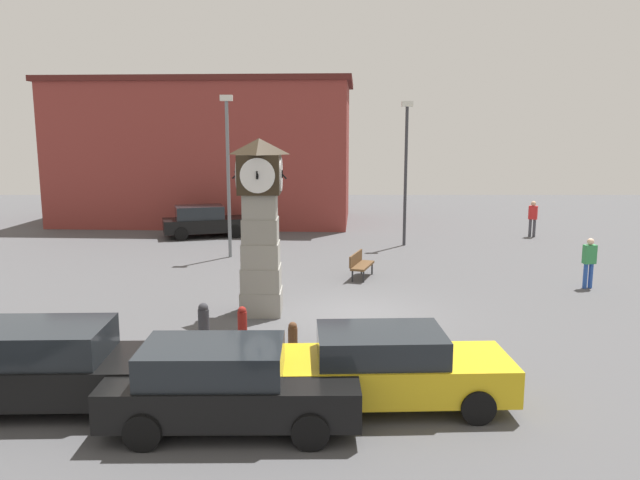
{
  "coord_description": "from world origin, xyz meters",
  "views": [
    {
      "loc": [
        -1.07,
        -17.28,
        5.23
      ],
      "look_at": [
        -1.1,
        2.06,
        1.81
      ],
      "focal_mm": 35.0,
      "sensor_mm": 36.0,
      "label": 1
    }
  ],
  "objects_px": {
    "clock_tower": "(262,225)",
    "bollard_far_row": "(244,329)",
    "bollard_near_tower": "(351,354)",
    "pedestrian_crossing_lot": "(591,260)",
    "car_navy_sedan": "(56,366)",
    "car_by_building": "(394,367)",
    "car_near_tower": "(228,385)",
    "bollard_end_row": "(205,322)",
    "bench": "(361,263)",
    "street_lamp_near_road": "(229,165)",
    "bollard_mid_row": "(294,342)",
    "street_lamp_far_side": "(407,163)",
    "pedestrian_near_bench": "(534,216)",
    "car_far_lot": "(205,221)"
  },
  "relations": [
    {
      "from": "car_far_lot",
      "to": "street_lamp_far_side",
      "type": "height_order",
      "value": "street_lamp_far_side"
    },
    {
      "from": "bollard_near_tower",
      "to": "bollard_far_row",
      "type": "bearing_deg",
      "value": 145.8
    },
    {
      "from": "pedestrian_near_bench",
      "to": "car_by_building",
      "type": "bearing_deg",
      "value": -115.42
    },
    {
      "from": "bollard_near_tower",
      "to": "pedestrian_crossing_lot",
      "type": "height_order",
      "value": "pedestrian_crossing_lot"
    },
    {
      "from": "clock_tower",
      "to": "car_navy_sedan",
      "type": "bearing_deg",
      "value": -118.28
    },
    {
      "from": "bollard_near_tower",
      "to": "car_navy_sedan",
      "type": "xyz_separation_m",
      "value": [
        -5.66,
        -1.3,
        0.25
      ]
    },
    {
      "from": "bollard_mid_row",
      "to": "car_near_tower",
      "type": "height_order",
      "value": "car_near_tower"
    },
    {
      "from": "bollard_near_tower",
      "to": "bollard_far_row",
      "type": "xyz_separation_m",
      "value": [
        -2.47,
        1.68,
        0.0
      ]
    },
    {
      "from": "car_by_building",
      "to": "pedestrian_near_bench",
      "type": "relative_size",
      "value": 2.45
    },
    {
      "from": "bollard_near_tower",
      "to": "car_near_tower",
      "type": "xyz_separation_m",
      "value": [
        -2.27,
        -2.13,
        0.22
      ]
    },
    {
      "from": "car_near_tower",
      "to": "street_lamp_far_side",
      "type": "xyz_separation_m",
      "value": [
        5.52,
        17.83,
        2.96
      ]
    },
    {
      "from": "bollard_far_row",
      "to": "pedestrian_crossing_lot",
      "type": "xyz_separation_m",
      "value": [
        10.81,
        6.11,
        0.4
      ]
    },
    {
      "from": "car_by_building",
      "to": "clock_tower",
      "type": "bearing_deg",
      "value": 116.54
    },
    {
      "from": "bollard_end_row",
      "to": "car_far_lot",
      "type": "xyz_separation_m",
      "value": [
        -2.84,
        15.6,
        0.28
      ]
    },
    {
      "from": "bench",
      "to": "street_lamp_near_road",
      "type": "height_order",
      "value": "street_lamp_near_road"
    },
    {
      "from": "street_lamp_far_side",
      "to": "pedestrian_near_bench",
      "type": "bearing_deg",
      "value": 18.91
    },
    {
      "from": "car_navy_sedan",
      "to": "clock_tower",
      "type": "bearing_deg",
      "value": 61.72
    },
    {
      "from": "bollard_end_row",
      "to": "car_near_tower",
      "type": "bearing_deg",
      "value": -74.54
    },
    {
      "from": "car_far_lot",
      "to": "pedestrian_near_bench",
      "type": "relative_size",
      "value": 2.5
    },
    {
      "from": "bollard_near_tower",
      "to": "bench",
      "type": "relative_size",
      "value": 0.66
    },
    {
      "from": "bollard_far_row",
      "to": "pedestrian_near_bench",
      "type": "relative_size",
      "value": 0.63
    },
    {
      "from": "bollard_end_row",
      "to": "street_lamp_near_road",
      "type": "bearing_deg",
      "value": 94.59
    },
    {
      "from": "clock_tower",
      "to": "bench",
      "type": "bearing_deg",
      "value": 54.38
    },
    {
      "from": "bollard_mid_row",
      "to": "street_lamp_far_side",
      "type": "height_order",
      "value": "street_lamp_far_side"
    },
    {
      "from": "bollard_mid_row",
      "to": "car_far_lot",
      "type": "distance_m",
      "value": 17.77
    },
    {
      "from": "clock_tower",
      "to": "bollard_mid_row",
      "type": "distance_m",
      "value": 4.56
    },
    {
      "from": "pedestrian_crossing_lot",
      "to": "car_far_lot",
      "type": "bearing_deg",
      "value": 145.19
    },
    {
      "from": "car_navy_sedan",
      "to": "pedestrian_near_bench",
      "type": "bearing_deg",
      "value": 51.11
    },
    {
      "from": "bench",
      "to": "street_lamp_far_side",
      "type": "bearing_deg",
      "value": 69.26
    },
    {
      "from": "car_near_tower",
      "to": "bollard_end_row",
      "type": "bearing_deg",
      "value": 105.46
    },
    {
      "from": "bollard_near_tower",
      "to": "car_by_building",
      "type": "distance_m",
      "value": 1.47
    },
    {
      "from": "bollard_mid_row",
      "to": "car_by_building",
      "type": "height_order",
      "value": "car_by_building"
    },
    {
      "from": "pedestrian_crossing_lot",
      "to": "car_by_building",
      "type": "bearing_deg",
      "value": -130.03
    },
    {
      "from": "car_far_lot",
      "to": "street_lamp_near_road",
      "type": "relative_size",
      "value": 0.67
    },
    {
      "from": "clock_tower",
      "to": "bollard_near_tower",
      "type": "bearing_deg",
      "value": -64.77
    },
    {
      "from": "pedestrian_near_bench",
      "to": "car_navy_sedan",
      "type": "bearing_deg",
      "value": -128.89
    },
    {
      "from": "bollard_far_row",
      "to": "bench",
      "type": "xyz_separation_m",
      "value": [
        3.28,
        7.6,
        -0.05
      ]
    },
    {
      "from": "bollard_near_tower",
      "to": "pedestrian_crossing_lot",
      "type": "xyz_separation_m",
      "value": [
        8.34,
        7.79,
        0.41
      ]
    },
    {
      "from": "pedestrian_near_bench",
      "to": "street_lamp_near_road",
      "type": "distance_m",
      "value": 15.36
    },
    {
      "from": "car_navy_sedan",
      "to": "pedestrian_near_bench",
      "type": "height_order",
      "value": "pedestrian_near_bench"
    },
    {
      "from": "bollard_near_tower",
      "to": "street_lamp_near_road",
      "type": "height_order",
      "value": "street_lamp_near_road"
    },
    {
      "from": "car_navy_sedan",
      "to": "car_near_tower",
      "type": "xyz_separation_m",
      "value": [
        3.39,
        -0.83,
        -0.03
      ]
    },
    {
      "from": "car_navy_sedan",
      "to": "pedestrian_crossing_lot",
      "type": "distance_m",
      "value": 16.69
    },
    {
      "from": "bollard_far_row",
      "to": "car_far_lot",
      "type": "relative_size",
      "value": 0.25
    },
    {
      "from": "clock_tower",
      "to": "bollard_far_row",
      "type": "distance_m",
      "value": 3.81
    },
    {
      "from": "bollard_far_row",
      "to": "pedestrian_near_bench",
      "type": "bearing_deg",
      "value": 52.83
    },
    {
      "from": "bollard_far_row",
      "to": "bench",
      "type": "height_order",
      "value": "bollard_far_row"
    },
    {
      "from": "clock_tower",
      "to": "car_by_building",
      "type": "relative_size",
      "value": 1.14
    },
    {
      "from": "car_near_tower",
      "to": "car_far_lot",
      "type": "relative_size",
      "value": 1.0
    },
    {
      "from": "bollard_far_row",
      "to": "car_navy_sedan",
      "type": "relative_size",
      "value": 0.25
    }
  ]
}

